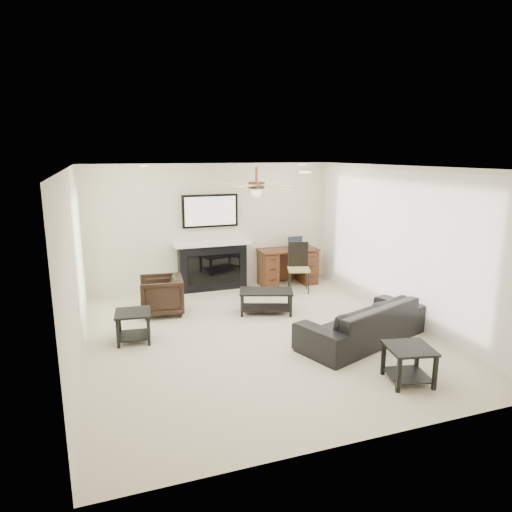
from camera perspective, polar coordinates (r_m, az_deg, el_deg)
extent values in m
plane|color=beige|center=(6.97, 0.32, -9.96)|extent=(5.50, 5.50, 0.00)
cube|color=white|center=(6.44, 0.35, 11.04)|extent=(5.00, 5.50, 0.04)
cube|color=beige|center=(9.19, -5.44, 3.65)|extent=(5.00, 0.04, 2.50)
cube|color=beige|center=(4.21, 13.11, -7.62)|extent=(5.00, 0.04, 2.50)
cube|color=beige|center=(6.24, -21.85, -1.55)|extent=(0.04, 5.50, 2.50)
cube|color=beige|center=(7.78, 17.96, 1.43)|extent=(0.04, 5.50, 2.50)
cube|color=white|center=(7.83, 17.22, 1.41)|extent=(0.04, 5.10, 2.40)
cube|color=#93BC89|center=(7.79, -21.06, -0.29)|extent=(0.04, 1.80, 2.10)
cylinder|color=#382619|center=(6.54, 0.04, 8.87)|extent=(1.40, 1.40, 0.30)
imported|color=black|center=(6.87, 13.18, -7.95)|extent=(2.23, 1.47, 0.61)
imported|color=black|center=(7.96, -11.74, -4.84)|extent=(0.78, 0.76, 0.65)
cube|color=black|center=(7.87, 1.27, -5.72)|extent=(1.01, 0.77, 0.40)
cube|color=black|center=(5.88, 18.51, -12.74)|extent=(0.62, 0.62, 0.45)
cube|color=black|center=(6.95, -15.05, -8.50)|extent=(0.55, 0.55, 0.45)
cube|color=black|center=(9.06, -5.48, 1.63)|extent=(1.52, 0.34, 1.91)
cube|color=#39160E|center=(9.53, 3.99, -1.34)|extent=(1.22, 0.56, 0.76)
cube|color=black|center=(9.02, 5.37, -1.49)|extent=(0.54, 0.55, 0.97)
cube|color=black|center=(9.48, 5.19, 1.64)|extent=(0.33, 0.24, 0.23)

